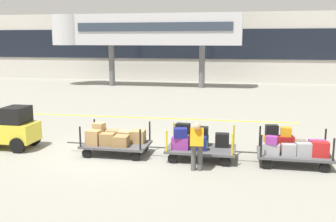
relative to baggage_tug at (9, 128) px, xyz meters
name	(u,v)px	position (x,y,z in m)	size (l,w,h in m)	color
ground_plane	(107,153)	(3.77, 0.13, -0.75)	(120.00, 120.00, 0.00)	gray
apron_lead_line	(95,116)	(0.75, 6.50, -0.75)	(20.95, 0.20, 0.01)	yellow
terminal_building	(197,47)	(3.77, 26.11, 2.54)	(54.68, 2.51, 6.57)	#BCB7AD
jet_bridge	(136,30)	(-0.75, 20.12, 4.05)	(16.56, 3.00, 6.15)	#B7B7BC
baggage_tug	(9,128)	(0.00, 0.00, 0.00)	(2.10, 1.23, 1.58)	gold
baggage_cart_lead	(115,139)	(4.10, 0.03, -0.22)	(3.00, 1.40, 1.10)	#4C4C4F
baggage_cart_middle	(197,143)	(7.02, 0.03, -0.19)	(3.00, 1.40, 1.15)	#4C4C4F
baggage_cart_tail	(293,148)	(10.14, 0.01, -0.20)	(3.00, 1.40, 1.22)	#4C4C4F
baggage_handler	(197,144)	(7.17, -1.23, 0.11)	(0.44, 0.46, 1.56)	#4C4C4C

